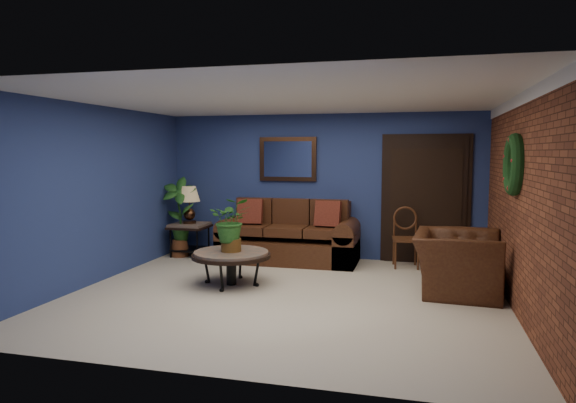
% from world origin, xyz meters
% --- Properties ---
extents(floor, '(5.50, 5.50, 0.00)m').
position_xyz_m(floor, '(0.00, 0.00, 0.00)').
color(floor, '#BEB69E').
rests_on(floor, ground).
extents(wall_back, '(5.50, 0.04, 2.50)m').
position_xyz_m(wall_back, '(0.00, 2.50, 1.25)').
color(wall_back, navy).
rests_on(wall_back, ground).
extents(wall_left, '(0.04, 5.00, 2.50)m').
position_xyz_m(wall_left, '(-2.75, 0.00, 1.25)').
color(wall_left, navy).
rests_on(wall_left, ground).
extents(wall_right_brick, '(0.04, 5.00, 2.50)m').
position_xyz_m(wall_right_brick, '(2.75, 0.00, 1.25)').
color(wall_right_brick, brown).
rests_on(wall_right_brick, ground).
extents(ceiling, '(5.50, 5.00, 0.02)m').
position_xyz_m(ceiling, '(0.00, 0.00, 2.50)').
color(ceiling, silver).
rests_on(ceiling, wall_back).
extents(crown_molding, '(0.03, 5.00, 0.14)m').
position_xyz_m(crown_molding, '(2.72, 0.00, 2.43)').
color(crown_molding, white).
rests_on(crown_molding, wall_right_brick).
extents(wall_mirror, '(1.02, 0.06, 0.77)m').
position_xyz_m(wall_mirror, '(-0.60, 2.46, 1.72)').
color(wall_mirror, '#452817').
rests_on(wall_mirror, wall_back).
extents(closet_door, '(1.44, 0.06, 2.18)m').
position_xyz_m(closet_door, '(1.75, 2.47, 1.05)').
color(closet_door, black).
rests_on(closet_door, wall_back).
extents(wreath, '(0.16, 0.72, 0.72)m').
position_xyz_m(wreath, '(2.69, 0.05, 1.70)').
color(wreath, black).
rests_on(wreath, wall_right_brick).
extents(sofa, '(2.31, 1.00, 1.04)m').
position_xyz_m(sofa, '(-0.47, 2.09, 0.34)').
color(sofa, '#472914').
rests_on(sofa, ground).
extents(coffee_table, '(1.10, 1.10, 0.47)m').
position_xyz_m(coffee_table, '(-0.86, 0.33, 0.41)').
color(coffee_table, '#504B46').
rests_on(coffee_table, ground).
extents(end_table, '(0.64, 0.64, 0.58)m').
position_xyz_m(end_table, '(-2.30, 2.05, 0.44)').
color(end_table, '#504B46').
rests_on(end_table, ground).
extents(table_lamp, '(0.38, 0.38, 0.64)m').
position_xyz_m(table_lamp, '(-2.30, 2.05, 0.99)').
color(table_lamp, '#452817').
rests_on(table_lamp, end_table).
extents(side_chair, '(0.46, 0.46, 0.96)m').
position_xyz_m(side_chair, '(1.45, 2.12, 0.54)').
color(side_chair, '#562A18').
rests_on(side_chair, ground).
extents(armchair, '(1.17, 1.31, 0.80)m').
position_xyz_m(armchair, '(2.15, 0.67, 0.40)').
color(armchair, '#472914').
rests_on(armchair, ground).
extents(coffee_plant, '(0.69, 0.65, 0.75)m').
position_xyz_m(coffee_plant, '(-0.86, 0.33, 0.88)').
color(coffee_plant, brown).
rests_on(coffee_plant, coffee_table).
extents(floor_plant, '(0.40, 0.35, 0.78)m').
position_xyz_m(floor_plant, '(2.35, 0.30, 0.40)').
color(floor_plant, brown).
rests_on(floor_plant, ground).
extents(tall_plant, '(0.63, 0.45, 1.41)m').
position_xyz_m(tall_plant, '(-2.45, 1.95, 0.76)').
color(tall_plant, brown).
rests_on(tall_plant, ground).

